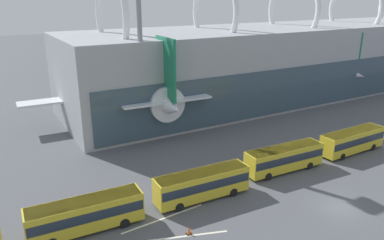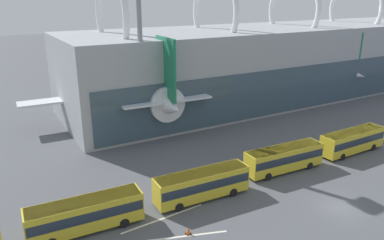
# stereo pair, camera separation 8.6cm
# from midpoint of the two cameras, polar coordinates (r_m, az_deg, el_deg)

# --- Properties ---
(ground_plane) EXTENTS (440.00, 440.00, 0.00)m
(ground_plane) POSITION_cam_midpoint_polar(r_m,az_deg,el_deg) (45.15, 21.42, -12.30)
(ground_plane) COLOR #515459
(terminal_building) EXTENTS (143.56, 24.18, 26.69)m
(terminal_building) POSITION_cam_midpoint_polar(r_m,az_deg,el_deg) (105.75, 22.89, 9.48)
(terminal_building) COLOR #9EA3A8
(terminal_building) RESTS_ON ground_plane
(airliner_at_gate_near) EXTENTS (42.27, 39.94, 16.17)m
(airliner_at_gate_near) POSITION_cam_midpoint_polar(r_m,az_deg,el_deg) (72.89, -8.59, 5.34)
(airliner_at_gate_near) COLOR silver
(airliner_at_gate_near) RESTS_ON ground_plane
(airliner_at_gate_far) EXTENTS (37.99, 42.71, 14.67)m
(airliner_at_gate_far) POSITION_cam_midpoint_polar(r_m,az_deg,el_deg) (102.03, 15.84, 8.43)
(airliner_at_gate_far) COLOR white
(airliner_at_gate_far) RESTS_ON ground_plane
(shuttle_bus_1) EXTENTS (11.28, 3.16, 3.32)m
(shuttle_bus_1) POSITION_cam_midpoint_polar(r_m,az_deg,el_deg) (39.02, -15.86, -13.49)
(shuttle_bus_1) COLOR gold
(shuttle_bus_1) RESTS_ON ground_plane
(shuttle_bus_2) EXTENTS (11.27, 3.11, 3.32)m
(shuttle_bus_2) POSITION_cam_midpoint_polar(r_m,az_deg,el_deg) (42.91, 1.58, -9.61)
(shuttle_bus_2) COLOR gold
(shuttle_bus_2) RESTS_ON ground_plane
(shuttle_bus_3) EXTENTS (11.28, 3.16, 3.32)m
(shuttle_bus_3) POSITION_cam_midpoint_polar(r_m,az_deg,el_deg) (50.74, 13.90, -5.54)
(shuttle_bus_3) COLOR gold
(shuttle_bus_3) RESTS_ON ground_plane
(shuttle_bus_4) EXTENTS (11.18, 2.76, 3.32)m
(shuttle_bus_4) POSITION_cam_midpoint_polar(r_m,az_deg,el_deg) (59.83, 23.29, -2.81)
(shuttle_bus_4) COLOR gold
(shuttle_bus_4) RESTS_ON ground_plane
(floodlight_mast) EXTENTS (2.64, 2.64, 28.30)m
(floodlight_mast) POSITION_cam_midpoint_polar(r_m,az_deg,el_deg) (56.96, -7.93, 13.10)
(floodlight_mast) COLOR gray
(floodlight_mast) RESTS_ON ground_plane
(lane_stripe_3) EXTENTS (8.55, 3.07, 0.01)m
(lane_stripe_3) POSITION_cam_midpoint_polar(r_m,az_deg,el_deg) (37.86, -1.44, -17.32)
(lane_stripe_3) COLOR silver
(lane_stripe_3) RESTS_ON ground_plane
(lane_stripe_5) EXTENTS (9.64, 0.93, 0.01)m
(lane_stripe_5) POSITION_cam_midpoint_polar(r_m,az_deg,el_deg) (40.51, -4.31, -14.71)
(lane_stripe_5) COLOR silver
(lane_stripe_5) RESTS_ON ground_plane
(traffic_cone_0) EXTENTS (0.54, 0.54, 0.81)m
(traffic_cone_0) POSITION_cam_midpoint_polar(r_m,az_deg,el_deg) (37.96, -0.48, -16.47)
(traffic_cone_0) COLOR black
(traffic_cone_0) RESTS_ON ground_plane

